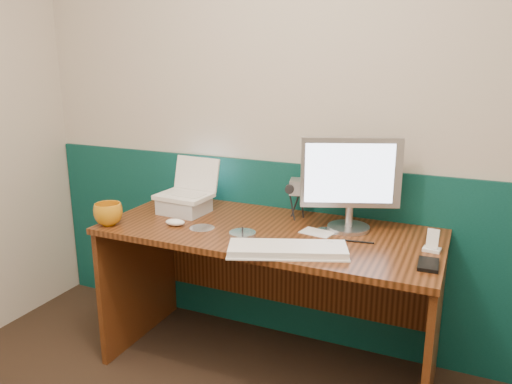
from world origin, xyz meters
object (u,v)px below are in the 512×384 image
at_px(monitor, 351,183).
at_px(camcorder, 297,201).
at_px(desk, 268,300).
at_px(laptop, 183,178).
at_px(keyboard, 288,250).
at_px(mug, 108,214).

bearing_deg(monitor, camcorder, 146.66).
distance_m(desk, monitor, 0.71).
bearing_deg(desk, camcorder, 72.69).
relative_size(laptop, camcorder, 1.48).
bearing_deg(camcorder, desk, -122.24).
relative_size(desk, monitor, 3.49).
relative_size(desk, camcorder, 8.92).
distance_m(keyboard, camcorder, 0.48).
distance_m(desk, laptop, 0.76).
height_order(desk, laptop, laptop).
bearing_deg(laptop, mug, -123.18).
xyz_separation_m(monitor, camcorder, (-0.28, 0.06, -0.14)).
bearing_deg(keyboard, desk, 105.78).
bearing_deg(laptop, monitor, 9.37).
bearing_deg(keyboard, camcorder, 83.82).
bearing_deg(mug, camcorder, 30.14).
bearing_deg(monitor, laptop, 164.84).
bearing_deg(desk, keyboard, -53.05).
distance_m(mug, camcorder, 0.93).
bearing_deg(mug, keyboard, 0.40).
xyz_separation_m(laptop, keyboard, (0.69, -0.31, -0.18)).
bearing_deg(keyboard, mug, 159.24).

